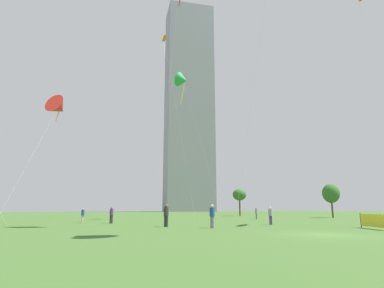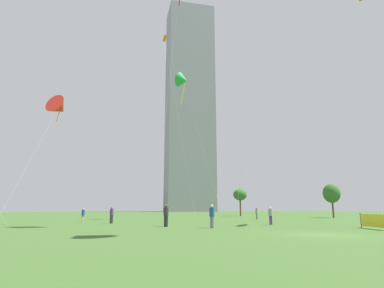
{
  "view_description": "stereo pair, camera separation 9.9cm",
  "coord_description": "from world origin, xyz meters",
  "px_view_note": "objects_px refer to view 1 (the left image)",
  "views": [
    {
      "loc": [
        -15.58,
        -12.93,
        1.51
      ],
      "look_at": [
        -1.73,
        13.35,
        7.69
      ],
      "focal_mm": 29.03,
      "sensor_mm": 36.0,
      "label": 1
    },
    {
      "loc": [
        -15.49,
        -12.97,
        1.51
      ],
      "look_at": [
        -1.73,
        13.35,
        7.69
      ],
      "focal_mm": 29.03,
      "sensor_mm": 36.0,
      "label": 2
    }
  ],
  "objects_px": {
    "event_banner": "(373,221)",
    "person_standing_5": "(256,213)",
    "person_standing_1": "(166,214)",
    "park_tree_2": "(239,195)",
    "person_standing_4": "(111,214)",
    "person_standing_3": "(83,214)",
    "person_standing_6": "(212,214)",
    "person_standing_2": "(270,214)",
    "kite_flying_1": "(59,107)",
    "kite_flying_5": "(183,80)",
    "distant_highrise_0": "(189,105)",
    "kite_flying_0": "(165,41)",
    "park_tree_0": "(331,193)"
  },
  "relations": [
    {
      "from": "person_standing_6",
      "to": "kite_flying_0",
      "type": "relative_size",
      "value": 0.06
    },
    {
      "from": "kite_flying_5",
      "to": "person_standing_3",
      "type": "bearing_deg",
      "value": -164.01
    },
    {
      "from": "person_standing_1",
      "to": "person_standing_6",
      "type": "xyz_separation_m",
      "value": [
        2.6,
        -3.16,
        -0.02
      ]
    },
    {
      "from": "person_standing_5",
      "to": "person_standing_6",
      "type": "bearing_deg",
      "value": -1.86
    },
    {
      "from": "person_standing_4",
      "to": "kite_flying_0",
      "type": "relative_size",
      "value": 0.05
    },
    {
      "from": "person_standing_2",
      "to": "kite_flying_1",
      "type": "xyz_separation_m",
      "value": [
        -17.63,
        26.92,
        15.89
      ]
    },
    {
      "from": "person_standing_6",
      "to": "park_tree_2",
      "type": "bearing_deg",
      "value": -74.96
    },
    {
      "from": "person_standing_3",
      "to": "person_standing_4",
      "type": "height_order",
      "value": "person_standing_4"
    },
    {
      "from": "person_standing_3",
      "to": "event_banner",
      "type": "height_order",
      "value": "person_standing_3"
    },
    {
      "from": "park_tree_0",
      "to": "park_tree_2",
      "type": "relative_size",
      "value": 1.01
    },
    {
      "from": "kite_flying_1",
      "to": "person_standing_3",
      "type": "bearing_deg",
      "value": -79.14
    },
    {
      "from": "person_standing_3",
      "to": "distant_highrise_0",
      "type": "relative_size",
      "value": 0.01
    },
    {
      "from": "person_standing_4",
      "to": "person_standing_5",
      "type": "bearing_deg",
      "value": 25.9
    },
    {
      "from": "person_standing_1",
      "to": "park_tree_2",
      "type": "xyz_separation_m",
      "value": [
        28.26,
        27.97,
        3.18
      ]
    },
    {
      "from": "person_standing_6",
      "to": "kite_flying_0",
      "type": "bearing_deg",
      "value": -48.79
    },
    {
      "from": "distant_highrise_0",
      "to": "person_standing_1",
      "type": "bearing_deg",
      "value": -103.16
    },
    {
      "from": "person_standing_6",
      "to": "kite_flying_5",
      "type": "height_order",
      "value": "kite_flying_5"
    },
    {
      "from": "person_standing_2",
      "to": "kite_flying_1",
      "type": "height_order",
      "value": "kite_flying_1"
    },
    {
      "from": "person_standing_2",
      "to": "person_standing_6",
      "type": "xyz_separation_m",
      "value": [
        -7.54,
        -1.73,
        0.09
      ]
    },
    {
      "from": "person_standing_4",
      "to": "kite_flying_0",
      "type": "bearing_deg",
      "value": 70.44
    },
    {
      "from": "kite_flying_5",
      "to": "person_standing_6",
      "type": "bearing_deg",
      "value": -109.09
    },
    {
      "from": "person_standing_2",
      "to": "person_standing_5",
      "type": "bearing_deg",
      "value": 54.56
    },
    {
      "from": "kite_flying_5",
      "to": "park_tree_0",
      "type": "bearing_deg",
      "value": -11.52
    },
    {
      "from": "park_tree_0",
      "to": "event_banner",
      "type": "xyz_separation_m",
      "value": [
        -21.76,
        -20.66,
        -3.34
      ]
    },
    {
      "from": "park_tree_2",
      "to": "distant_highrise_0",
      "type": "xyz_separation_m",
      "value": [
        31.31,
        84.01,
        49.81
      ]
    },
    {
      "from": "person_standing_5",
      "to": "kite_flying_5",
      "type": "relative_size",
      "value": 0.07
    },
    {
      "from": "person_standing_2",
      "to": "park_tree_2",
      "type": "height_order",
      "value": "park_tree_2"
    },
    {
      "from": "person_standing_3",
      "to": "park_tree_2",
      "type": "bearing_deg",
      "value": 151.49
    },
    {
      "from": "person_standing_4",
      "to": "kite_flying_1",
      "type": "bearing_deg",
      "value": 124.71
    },
    {
      "from": "distant_highrise_0",
      "to": "park_tree_2",
      "type": "bearing_deg",
      "value": -95.59
    },
    {
      "from": "kite_flying_0",
      "to": "person_standing_4",
      "type": "bearing_deg",
      "value": -128.68
    },
    {
      "from": "person_standing_3",
      "to": "person_standing_4",
      "type": "bearing_deg",
      "value": 66.24
    },
    {
      "from": "person_standing_4",
      "to": "person_standing_3",
      "type": "bearing_deg",
      "value": 139.76
    },
    {
      "from": "park_tree_0",
      "to": "event_banner",
      "type": "height_order",
      "value": "park_tree_0"
    },
    {
      "from": "park_tree_0",
      "to": "person_standing_4",
      "type": "bearing_deg",
      "value": -175.85
    },
    {
      "from": "person_standing_3",
      "to": "event_banner",
      "type": "bearing_deg",
      "value": 74.41
    },
    {
      "from": "person_standing_5",
      "to": "person_standing_6",
      "type": "xyz_separation_m",
      "value": [
        -15.67,
        -13.75,
        0.13
      ]
    },
    {
      "from": "person_standing_4",
      "to": "event_banner",
      "type": "distance_m",
      "value": 23.58
    },
    {
      "from": "person_standing_3",
      "to": "kite_flying_0",
      "type": "xyz_separation_m",
      "value": [
        13.47,
        10.25,
        29.85
      ]
    },
    {
      "from": "person_standing_5",
      "to": "event_banner",
      "type": "bearing_deg",
      "value": 31.43
    },
    {
      "from": "person_standing_1",
      "to": "kite_flying_1",
      "type": "distance_m",
      "value": 30.89
    },
    {
      "from": "person_standing_1",
      "to": "person_standing_3",
      "type": "distance_m",
      "value": 12.85
    },
    {
      "from": "person_standing_4",
      "to": "event_banner",
      "type": "relative_size",
      "value": 0.54
    },
    {
      "from": "person_standing_4",
      "to": "park_tree_2",
      "type": "bearing_deg",
      "value": 51.86
    },
    {
      "from": "person_standing_5",
      "to": "person_standing_6",
      "type": "height_order",
      "value": "person_standing_6"
    },
    {
      "from": "person_standing_1",
      "to": "person_standing_2",
      "type": "relative_size",
      "value": 1.12
    },
    {
      "from": "event_banner",
      "to": "person_standing_5",
      "type": "bearing_deg",
      "value": 74.56
    },
    {
      "from": "person_standing_4",
      "to": "distant_highrise_0",
      "type": "height_order",
      "value": "distant_highrise_0"
    },
    {
      "from": "person_standing_2",
      "to": "person_standing_6",
      "type": "bearing_deg",
      "value": -168.44
    },
    {
      "from": "person_standing_4",
      "to": "kite_flying_5",
      "type": "xyz_separation_m",
      "value": [
        11.85,
        7.82,
        20.07
      ]
    }
  ]
}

